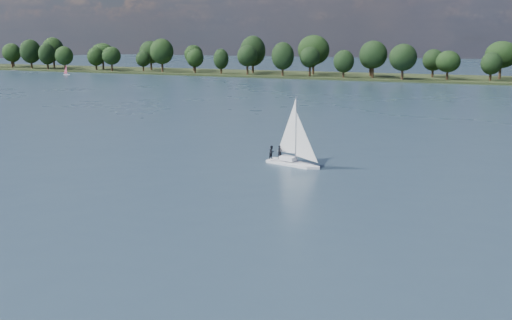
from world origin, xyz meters
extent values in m
plane|color=#233342|center=(0.00, 100.00, 0.00)|extent=(700.00, 700.00, 0.00)
cube|color=black|center=(0.00, 212.00, 0.00)|extent=(660.00, 40.00, 1.50)
cube|color=white|center=(-2.49, 49.59, 0.00)|extent=(6.99, 3.53, 0.79)
cube|color=white|center=(-2.49, 49.59, 0.79)|extent=(2.22, 1.65, 0.49)
cylinder|color=silver|center=(-2.49, 49.59, 4.50)|extent=(0.12, 0.12, 7.92)
imported|color=black|center=(-4.17, 49.88, 1.40)|extent=(0.66, 0.74, 1.71)
imported|color=black|center=(-5.06, 49.47, 1.40)|extent=(0.82, 0.96, 1.71)
cube|color=white|center=(-152.24, 176.06, 0.00)|extent=(3.10, 1.88, 0.47)
cylinder|color=silver|center=(-152.24, 176.06, 2.33)|extent=(0.08, 0.08, 4.14)
cube|color=#4F5154|center=(-198.61, 191.41, 0.00)|extent=(4.38, 2.96, 0.50)
camera|label=1|loc=(21.47, -14.53, 15.23)|focal=40.00mm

